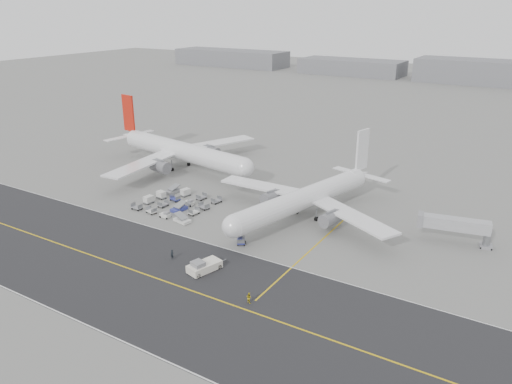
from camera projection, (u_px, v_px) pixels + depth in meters
The scene contains 11 objects.
ground at pixel (173, 228), 107.68m from camera, with size 700.00×700.00×0.00m, color gray.
taxiway at pixel (130, 269), 90.85m from camera, with size 220.00×59.00×0.03m.
horizon_buildings at pixel (492, 84), 301.00m from camera, with size 520.00×28.00×28.00m, color gray, non-canonical shape.
airliner_a at pixel (180, 151), 144.57m from camera, with size 54.80×53.81×19.00m.
airliner_b at pixel (307, 198), 111.10m from camera, with size 46.76×47.84×16.81m.
pushback_tug at pixel (204, 266), 89.80m from camera, with size 4.54×8.27×2.33m.
jet_bridge at pixel (455, 225), 99.48m from camera, with size 14.79×5.43×5.52m.
gse_cluster at pixel (177, 206), 119.22m from camera, with size 21.48×20.71×1.93m, color gray, non-canonical shape.
stray_dolly at pixel (241, 244), 100.39m from camera, with size 1.51×2.45×1.51m, color silver, non-canonical shape.
ground_crew_a at pixel (172, 255), 94.03m from camera, with size 0.71×0.46×1.94m, color black.
ground_crew_b at pixel (249, 298), 80.29m from camera, with size 0.89×0.69×1.83m, color #B8A215.
Camera 1 is at (66.29, -74.46, 45.15)m, focal length 35.00 mm.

